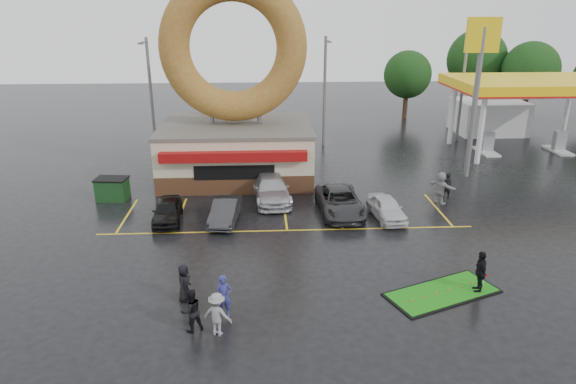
{
  "coord_description": "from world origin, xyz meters",
  "views": [
    {
      "loc": [
        -1.26,
        -21.5,
        11.22
      ],
      "look_at": [
        0.05,
        3.33,
        2.2
      ],
      "focal_mm": 32.0,
      "sensor_mm": 36.0,
      "label": 1
    }
  ],
  "objects_px": {
    "car_grey": "(340,202)",
    "person_blue": "(224,296)",
    "car_black": "(167,211)",
    "dumpster": "(112,189)",
    "streetlight_right": "(463,86)",
    "shell_sign": "(479,69)",
    "streetlight_mid": "(325,89)",
    "person_cameraman": "(480,272)",
    "car_silver": "(271,189)",
    "car_dgrey": "(225,211)",
    "donut_shop": "(236,113)",
    "streetlight_left": "(151,93)",
    "putting_green": "(442,293)",
    "car_white": "(387,208)",
    "gas_station": "(512,101)"
  },
  "relations": [
    {
      "from": "donut_shop",
      "to": "putting_green",
      "type": "distance_m",
      "value": 19.16
    },
    {
      "from": "car_black",
      "to": "car_dgrey",
      "type": "distance_m",
      "value": 3.2
    },
    {
      "from": "streetlight_left",
      "to": "streetlight_mid",
      "type": "height_order",
      "value": "same"
    },
    {
      "from": "donut_shop",
      "to": "dumpster",
      "type": "distance_m",
      "value": 9.45
    },
    {
      "from": "donut_shop",
      "to": "car_grey",
      "type": "relative_size",
      "value": 2.65
    },
    {
      "from": "shell_sign",
      "to": "person_blue",
      "type": "distance_m",
      "value": 23.73
    },
    {
      "from": "streetlight_left",
      "to": "dumpster",
      "type": "bearing_deg",
      "value": -92.36
    },
    {
      "from": "shell_sign",
      "to": "car_silver",
      "type": "xyz_separation_m",
      "value": [
        -13.73,
        -4.0,
        -6.63
      ]
    },
    {
      "from": "streetlight_left",
      "to": "person_cameraman",
      "type": "xyz_separation_m",
      "value": [
        17.64,
        -23.12,
        -3.86
      ]
    },
    {
      "from": "streetlight_left",
      "to": "car_black",
      "type": "xyz_separation_m",
      "value": [
        3.48,
        -14.93,
        -4.15
      ]
    },
    {
      "from": "streetlight_mid",
      "to": "car_silver",
      "type": "distance_m",
      "value": 14.34
    },
    {
      "from": "donut_shop",
      "to": "person_blue",
      "type": "bearing_deg",
      "value": -89.36
    },
    {
      "from": "person_blue",
      "to": "gas_station",
      "type": "bearing_deg",
      "value": 48.75
    },
    {
      "from": "car_black",
      "to": "streetlight_mid",
      "type": "bearing_deg",
      "value": 52.66
    },
    {
      "from": "shell_sign",
      "to": "streetlight_left",
      "type": "xyz_separation_m",
      "value": [
        -23.0,
        7.92,
        -2.6
      ]
    },
    {
      "from": "streetlight_left",
      "to": "shell_sign",
      "type": "bearing_deg",
      "value": -18.99
    },
    {
      "from": "streetlight_mid",
      "to": "car_silver",
      "type": "relative_size",
      "value": 1.76
    },
    {
      "from": "car_dgrey",
      "to": "dumpster",
      "type": "relative_size",
      "value": 2.1
    },
    {
      "from": "donut_shop",
      "to": "car_black",
      "type": "distance_m",
      "value": 9.53
    },
    {
      "from": "donut_shop",
      "to": "shell_sign",
      "type": "xyz_separation_m",
      "value": [
        16.0,
        -0.97,
        2.91
      ]
    },
    {
      "from": "shell_sign",
      "to": "donut_shop",
      "type": "bearing_deg",
      "value": 176.53
    },
    {
      "from": "donut_shop",
      "to": "putting_green",
      "type": "bearing_deg",
      "value": -60.74
    },
    {
      "from": "car_silver",
      "to": "car_white",
      "type": "xyz_separation_m",
      "value": [
        6.38,
        -3.22,
        -0.12
      ]
    },
    {
      "from": "car_dgrey",
      "to": "putting_green",
      "type": "xyz_separation_m",
      "value": [
        9.44,
        -8.04,
        -0.59
      ]
    },
    {
      "from": "car_silver",
      "to": "person_blue",
      "type": "xyz_separation_m",
      "value": [
        -2.07,
        -12.45,
        0.11
      ]
    },
    {
      "from": "streetlight_mid",
      "to": "dumpster",
      "type": "bearing_deg",
      "value": -139.63
    },
    {
      "from": "streetlight_right",
      "to": "car_white",
      "type": "xyz_separation_m",
      "value": [
        -10.36,
        -17.14,
        -4.16
      ]
    },
    {
      "from": "car_black",
      "to": "car_grey",
      "type": "bearing_deg",
      "value": 0.19
    },
    {
      "from": "car_white",
      "to": "putting_green",
      "type": "relative_size",
      "value": 0.7
    },
    {
      "from": "gas_station",
      "to": "car_silver",
      "type": "relative_size",
      "value": 2.66
    },
    {
      "from": "shell_sign",
      "to": "car_grey",
      "type": "xyz_separation_m",
      "value": [
        -9.86,
        -6.32,
        -6.67
      ]
    },
    {
      "from": "donut_shop",
      "to": "car_silver",
      "type": "xyz_separation_m",
      "value": [
        2.27,
        -4.97,
        -3.72
      ]
    },
    {
      "from": "car_black",
      "to": "streetlight_right",
      "type": "bearing_deg",
      "value": 33.04
    },
    {
      "from": "person_blue",
      "to": "donut_shop",
      "type": "bearing_deg",
      "value": 91.32
    },
    {
      "from": "donut_shop",
      "to": "car_grey",
      "type": "height_order",
      "value": "donut_shop"
    },
    {
      "from": "putting_green",
      "to": "shell_sign",
      "type": "bearing_deg",
      "value": 65.75
    },
    {
      "from": "car_black",
      "to": "car_silver",
      "type": "bearing_deg",
      "value": 23.58
    },
    {
      "from": "car_grey",
      "to": "person_blue",
      "type": "bearing_deg",
      "value": -122.65
    },
    {
      "from": "streetlight_left",
      "to": "car_grey",
      "type": "relative_size",
      "value": 1.76
    },
    {
      "from": "shell_sign",
      "to": "streetlight_mid",
      "type": "distance_m",
      "value": 12.93
    },
    {
      "from": "car_silver",
      "to": "car_dgrey",
      "type": "bearing_deg",
      "value": -133.71
    },
    {
      "from": "gas_station",
      "to": "car_dgrey",
      "type": "bearing_deg",
      "value": -145.25
    },
    {
      "from": "car_dgrey",
      "to": "car_silver",
      "type": "relative_size",
      "value": 0.74
    },
    {
      "from": "streetlight_mid",
      "to": "putting_green",
      "type": "relative_size",
      "value": 1.74
    },
    {
      "from": "person_cameraman",
      "to": "car_silver",
      "type": "bearing_deg",
      "value": -134.85
    },
    {
      "from": "streetlight_right",
      "to": "car_dgrey",
      "type": "bearing_deg",
      "value": -138.4
    },
    {
      "from": "car_black",
      "to": "dumpster",
      "type": "xyz_separation_m",
      "value": [
        -3.94,
        3.63,
        0.02
      ]
    },
    {
      "from": "car_dgrey",
      "to": "person_cameraman",
      "type": "bearing_deg",
      "value": -29.21
    },
    {
      "from": "gas_station",
      "to": "car_black",
      "type": "relative_size",
      "value": 3.69
    },
    {
      "from": "car_dgrey",
      "to": "streetlight_left",
      "type": "bearing_deg",
      "value": 120.45
    }
  ]
}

